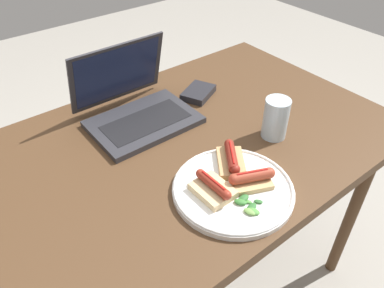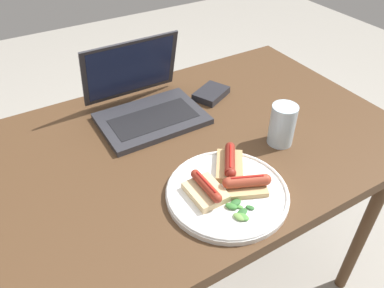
# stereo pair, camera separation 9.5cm
# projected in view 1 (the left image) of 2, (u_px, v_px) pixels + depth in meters

# --- Properties ---
(ground_plane) EXTENTS (6.00, 6.00, 0.00)m
(ground_plane) POSITION_uv_depth(u_px,v_px,m) (186.00, 286.00, 1.53)
(ground_plane) COLOR #9E998E
(desk) EXTENTS (1.23, 0.78, 0.75)m
(desk) POSITION_uv_depth(u_px,v_px,m) (184.00, 160.00, 1.10)
(desk) COLOR #4C331E
(desk) RESTS_ON ground_plane
(laptop) EXTENTS (0.31, 0.27, 0.22)m
(laptop) POSITION_uv_depth(u_px,v_px,m) (136.00, 108.00, 1.12)
(laptop) COLOR #2D2D33
(laptop) RESTS_ON desk
(plate) EXTENTS (0.29, 0.29, 0.02)m
(plate) POSITION_uv_depth(u_px,v_px,m) (233.00, 189.00, 0.90)
(plate) COLOR white
(plate) RESTS_ON desk
(sausage_toast_left) EXTENTS (0.11, 0.10, 0.04)m
(sausage_toast_left) POSITION_uv_depth(u_px,v_px,m) (252.00, 179.00, 0.90)
(sausage_toast_left) COLOR tan
(sausage_toast_left) RESTS_ON plate
(sausage_toast_middle) EXTENTS (0.08, 0.11, 0.04)m
(sausage_toast_middle) POSITION_uv_depth(u_px,v_px,m) (213.00, 188.00, 0.87)
(sausage_toast_middle) COLOR #D6B784
(sausage_toast_middle) RESTS_ON plate
(sausage_toast_right) EXTENTS (0.12, 0.13, 0.05)m
(sausage_toast_right) POSITION_uv_depth(u_px,v_px,m) (231.00, 160.00, 0.95)
(sausage_toast_right) COLOR tan
(sausage_toast_right) RESTS_ON plate
(salad_pile) EXTENTS (0.06, 0.07, 0.01)m
(salad_pile) POSITION_uv_depth(u_px,v_px,m) (248.00, 205.00, 0.85)
(salad_pile) COLOR #4C8E3D
(salad_pile) RESTS_ON plate
(drinking_glass) EXTENTS (0.07, 0.07, 0.12)m
(drinking_glass) POSITION_uv_depth(u_px,v_px,m) (276.00, 118.00, 1.05)
(drinking_glass) COLOR silver
(drinking_glass) RESTS_ON desk
(external_drive) EXTENTS (0.14, 0.12, 0.02)m
(external_drive) POSITION_uv_depth(u_px,v_px,m) (198.00, 93.00, 1.25)
(external_drive) COLOR #232328
(external_drive) RESTS_ON desk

